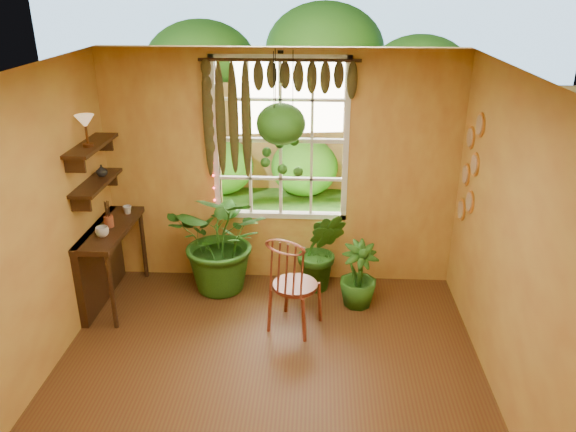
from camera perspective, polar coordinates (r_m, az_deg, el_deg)
name	(u,v)px	position (r m, az deg, el deg)	size (l,w,h in m)	color
floor	(263,403)	(5.07, -2.53, -18.43)	(4.50, 4.50, 0.00)	#573819
ceiling	(256,84)	(3.87, -3.23, 13.27)	(4.50, 4.50, 0.00)	silver
wall_back	(280,171)	(6.37, -0.77, 4.61)	(4.00, 4.00, 0.00)	gold
wall_left	(6,256)	(4.92, -26.75, -3.66)	(4.50, 4.50, 0.00)	gold
wall_right	(527,270)	(4.56, 23.14, -5.04)	(4.50, 4.50, 0.00)	gold
window	(280,140)	(6.30, -0.77, 7.72)	(1.52, 0.10, 1.86)	white
valance_vine	(271,90)	(6.06, -1.70, 12.70)	(1.70, 0.12, 1.10)	#3B2610
string_lights	(211,137)	(6.30, -7.81, 7.98)	(0.03, 0.03, 1.54)	#FF2633
wall_plates	(470,170)	(6.06, 17.98, 4.50)	(0.04, 0.32, 1.10)	beige
counter_ledge	(104,255)	(6.50, -18.23, -3.83)	(0.40, 1.20, 0.90)	#3B2610
shelf_lower	(96,183)	(6.17, -18.88, 3.23)	(0.25, 0.90, 0.04)	#3B2610
shelf_upper	(91,145)	(6.06, -19.36, 6.79)	(0.25, 0.90, 0.04)	#3B2610
backyard	(310,98)	(10.86, 2.22, 11.86)	(14.00, 10.00, 12.00)	#225E1B
windsor_chair	(293,298)	(5.77, 0.56, -8.29)	(0.61, 0.62, 1.23)	maroon
potted_plant_left	(223,239)	(6.40, -6.57, -2.36)	(1.14, 0.99, 1.27)	#1F4B14
potted_plant_mid	(321,251)	(6.42, 3.37, -3.56)	(0.54, 0.44, 0.98)	#1F4B14
potted_plant_right	(359,275)	(6.21, 7.18, -5.97)	(0.42, 0.42, 0.74)	#1F4B14
hanging_basket	(281,128)	(5.99, -0.72, 8.92)	(0.52, 0.52, 1.33)	black
cup_a	(102,232)	(6.08, -18.35, -1.53)	(0.14, 0.14, 0.11)	silver
cup_b	(127,210)	(6.60, -16.00, 0.61)	(0.10, 0.10, 0.09)	beige
brush_jar	(108,214)	(6.27, -17.83, 0.18)	(0.10, 0.10, 0.37)	#984A2C
shelf_vase	(102,170)	(6.29, -18.41, 4.41)	(0.12, 0.12, 0.12)	#B2AD99
tiffany_lamp	(85,123)	(5.90, -19.91, 8.84)	(0.19, 0.19, 0.32)	brown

